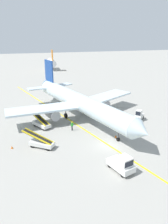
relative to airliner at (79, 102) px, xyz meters
The scene contains 13 objects.
ground_plane 13.05m from the airliner, 82.34° to the right, with size 300.00×300.00×0.00m, color #9E9B93.
taxi_line_yellow 8.22m from the airliner, 88.69° to the right, with size 0.30×80.00×0.01m, color yellow.
airliner is the anchor object (origin of this frame).
pushback_tug 19.33m from the airliner, 86.90° to the right, with size 2.95×4.02×2.20m.
baggage_tug_near_wing 12.26m from the airliner, 19.31° to the right, with size 2.61×2.62×2.10m.
belt_loader_forward_hold 8.59m from the airliner, 160.72° to the right, with size 3.61×4.94×2.59m.
belt_loader_aft_hold 13.54m from the airliner, 128.99° to the right, with size 4.83×3.86×2.59m.
ground_crew_marshaller 6.60m from the airliner, 114.65° to the right, with size 0.36×0.24×1.70m.
safety_cone_nose_left 11.35m from the airliner, 69.10° to the right, with size 0.36×0.36×0.44m, color orange.
safety_cone_nose_right 9.92m from the airliner, 14.68° to the right, with size 0.36×0.36×0.44m, color orange.
safety_cone_wingtip_left 8.56m from the airliner, 18.46° to the left, with size 0.36×0.36×0.44m, color orange.
safety_cone_wingtip_right 16.27m from the airliner, 142.69° to the right, with size 0.36×0.36×0.44m, color orange.
distant_aircraft_far_left 60.12m from the airliner, 88.12° to the left, with size 3.00×10.10×8.80m.
Camera 1 is at (-11.45, -29.09, 16.93)m, focal length 36.23 mm.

